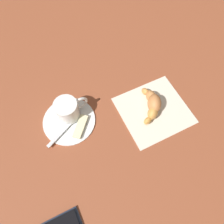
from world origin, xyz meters
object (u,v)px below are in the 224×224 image
object	(u,v)px
sugar_packet	(80,126)
croissant	(153,104)
napkin	(154,110)
saucer	(69,120)
espresso_cup	(68,109)
teaspoon	(69,124)

from	to	relation	value
sugar_packet	croissant	size ratio (longest dim) A/B	0.58
sugar_packet	napkin	size ratio (longest dim) A/B	0.37
saucer	espresso_cup	world-z (taller)	espresso_cup
sugar_packet	croissant	bearing A→B (deg)	-56.94
teaspoon	croissant	bearing A→B (deg)	-1.53
saucer	croissant	size ratio (longest dim) A/B	1.23
sugar_packet	saucer	bearing A→B (deg)	74.48
napkin	croissant	size ratio (longest dim) A/B	1.57
saucer	sugar_packet	world-z (taller)	sugar_packet
espresso_cup	croissant	size ratio (longest dim) A/B	0.78
croissant	saucer	bearing A→B (deg)	175.18
teaspoon	sugar_packet	distance (m)	0.03
napkin	sugar_packet	bearing A→B (deg)	-179.82
napkin	croissant	world-z (taller)	croissant
espresso_cup	napkin	xyz separation A→B (m)	(0.23, -0.04, -0.03)
espresso_cup	croissant	world-z (taller)	espresso_cup
saucer	teaspoon	size ratio (longest dim) A/B	1.36
espresso_cup	sugar_packet	size ratio (longest dim) A/B	1.35
napkin	croissant	distance (m)	0.02
espresso_cup	saucer	bearing A→B (deg)	-108.11
napkin	teaspoon	bearing A→B (deg)	176.55
saucer	sugar_packet	bearing A→B (deg)	-46.16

